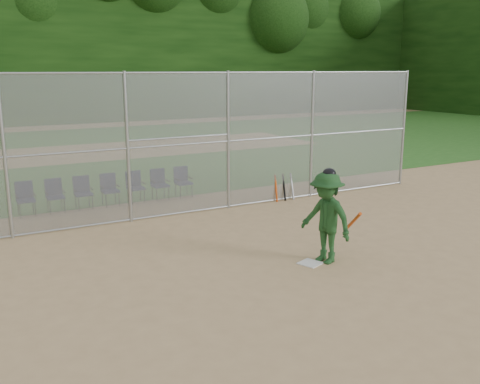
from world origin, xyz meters
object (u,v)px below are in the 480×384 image
batter_at_plate (326,217)px  water_cooler (328,185)px  home_plate (310,263)px  chair_0 (26,199)px

batter_at_plate → water_cooler: size_ratio=5.03×
home_plate → chair_0: 8.42m
home_plate → water_cooler: size_ratio=1.06×
batter_at_plate → chair_0: bearing=125.7°
home_plate → water_cooler: bearing=48.8°
home_plate → chair_0: (-4.71, 6.96, 0.47)m
home_plate → chair_0: bearing=124.1°
home_plate → batter_at_plate: (0.34, -0.05, 0.98)m
batter_at_plate → water_cooler: bearing=51.2°
water_cooler → chair_0: 9.51m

